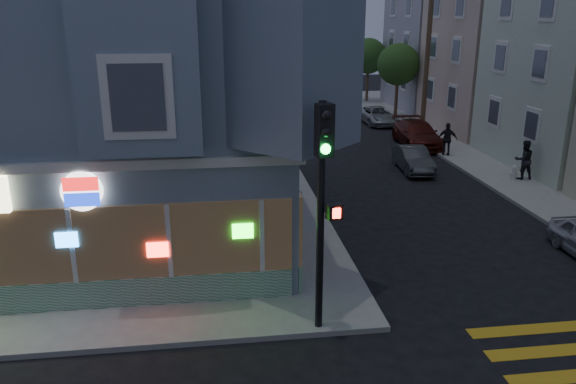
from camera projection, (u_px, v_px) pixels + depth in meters
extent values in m
cube|color=slate|center=(71.00, 70.00, 19.52)|extent=(14.00, 14.00, 11.00)
cube|color=silver|center=(76.00, 117.00, 20.03)|extent=(14.30, 14.30, 0.25)
cube|color=#196B33|center=(31.00, 298.00, 14.44)|extent=(13.60, 0.12, 0.80)
cube|color=#382B1E|center=(23.00, 248.00, 14.01)|extent=(13.60, 0.10, 2.00)
cylinder|color=white|center=(82.00, 191.00, 13.69)|extent=(1.00, 0.12, 1.00)
cube|color=beige|center=(532.00, 59.00, 36.27)|extent=(12.00, 8.60, 9.00)
cube|color=gray|center=(472.00, 40.00, 44.53)|extent=(12.00, 8.60, 10.50)
cylinder|color=#4C3826|center=(427.00, 61.00, 34.37)|extent=(0.30, 0.30, 9.00)
cylinder|color=#4C3826|center=(396.00, 95.00, 40.95)|extent=(0.24, 0.24, 3.20)
sphere|color=#244E1C|center=(398.00, 64.00, 40.27)|extent=(3.00, 3.00, 3.00)
cylinder|color=#4C3826|center=(367.00, 82.00, 48.49)|extent=(0.24, 0.24, 3.20)
sphere|color=#244E1C|center=(368.00, 56.00, 47.82)|extent=(3.00, 3.00, 3.00)
imported|color=black|center=(524.00, 160.00, 25.86)|extent=(0.92, 0.73, 1.83)
imported|color=black|center=(447.00, 139.00, 30.14)|extent=(1.11, 0.75, 1.76)
imported|color=#3D3F42|center=(413.00, 159.00, 27.76)|extent=(1.51, 3.75, 1.21)
imported|color=#501812|center=(417.00, 134.00, 32.90)|extent=(2.24, 5.09, 1.45)
imported|color=#A0A5AA|center=(378.00, 116.00, 39.40)|extent=(2.24, 4.43, 1.20)
cylinder|color=black|center=(320.00, 220.00, 13.07)|extent=(0.18, 0.18, 5.58)
cube|color=black|center=(324.00, 131.00, 12.17)|extent=(0.43, 0.39, 1.17)
sphere|color=black|center=(326.00, 115.00, 11.88)|extent=(0.22, 0.22, 0.22)
sphere|color=black|center=(326.00, 132.00, 12.00)|extent=(0.22, 0.22, 0.22)
sphere|color=#19F23F|center=(326.00, 149.00, 12.11)|extent=(0.22, 0.22, 0.22)
cube|color=black|center=(334.00, 212.00, 12.83)|extent=(0.40, 0.31, 0.36)
cube|color=#FF2614|center=(335.00, 213.00, 12.71)|extent=(0.25, 0.02, 0.25)
cylinder|color=silver|center=(514.00, 174.00, 25.88)|extent=(0.22, 0.22, 0.54)
sphere|color=silver|center=(515.00, 168.00, 25.78)|extent=(0.23, 0.23, 0.23)
cylinder|color=silver|center=(514.00, 173.00, 25.86)|extent=(0.41, 0.11, 0.11)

